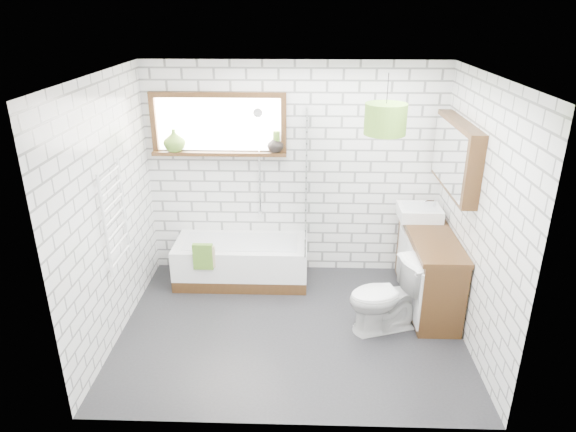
{
  "coord_description": "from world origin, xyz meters",
  "views": [
    {
      "loc": [
        0.11,
        -4.38,
        3.05
      ],
      "look_at": [
        -0.04,
        0.25,
        1.13
      ],
      "focal_mm": 32.0,
      "sensor_mm": 36.0,
      "label": 1
    }
  ],
  "objects_px": {
    "basin": "(419,212)",
    "toilet": "(386,296)",
    "bathtub": "(242,261)",
    "vanity": "(428,267)",
    "pendant": "(385,119)"
  },
  "relations": [
    {
      "from": "pendant",
      "to": "basin",
      "type": "bearing_deg",
      "value": 53.48
    },
    {
      "from": "bathtub",
      "to": "pendant",
      "type": "height_order",
      "value": "pendant"
    },
    {
      "from": "pendant",
      "to": "bathtub",
      "type": "bearing_deg",
      "value": 151.67
    },
    {
      "from": "vanity",
      "to": "basin",
      "type": "bearing_deg",
      "value": 98.62
    },
    {
      "from": "toilet",
      "to": "pendant",
      "type": "distance_m",
      "value": 1.74
    },
    {
      "from": "bathtub",
      "to": "pendant",
      "type": "distance_m",
      "value": 2.47
    },
    {
      "from": "basin",
      "to": "pendant",
      "type": "xyz_separation_m",
      "value": [
        -0.57,
        -0.78,
        1.2
      ]
    },
    {
      "from": "bathtub",
      "to": "vanity",
      "type": "height_order",
      "value": "vanity"
    },
    {
      "from": "bathtub",
      "to": "basin",
      "type": "bearing_deg",
      "value": -0.0
    },
    {
      "from": "basin",
      "to": "toilet",
      "type": "distance_m",
      "value": 1.18
    },
    {
      "from": "bathtub",
      "to": "toilet",
      "type": "relative_size",
      "value": 2.03
    },
    {
      "from": "bathtub",
      "to": "vanity",
      "type": "distance_m",
      "value": 2.12
    },
    {
      "from": "bathtub",
      "to": "toilet",
      "type": "bearing_deg",
      "value": -31.56
    },
    {
      "from": "vanity",
      "to": "pendant",
      "type": "height_order",
      "value": "pendant"
    },
    {
      "from": "bathtub",
      "to": "vanity",
      "type": "xyz_separation_m",
      "value": [
        2.07,
        -0.4,
        0.17
      ]
    }
  ]
}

